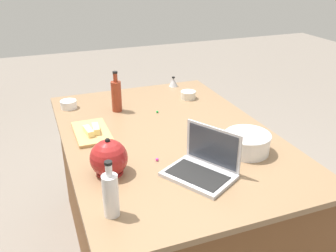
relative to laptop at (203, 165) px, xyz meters
name	(u,v)px	position (x,y,z in m)	size (l,w,h in m)	color
ground_plane	(168,252)	(0.47, 0.00, -0.95)	(12.00, 12.00, 0.00)	slate
island_counter	(168,197)	(0.47, 0.00, -0.50)	(1.72, 1.18, 0.90)	brown
laptop	(203,165)	(0.00, 0.00, 0.00)	(0.38, 0.35, 0.22)	#B7B7BC
mixing_bowl_large	(247,142)	(0.11, -0.31, 0.01)	(0.24, 0.24, 0.11)	white
bottle_soy	(116,95)	(0.91, 0.19, 0.06)	(0.07, 0.07, 0.27)	maroon
bottle_vinegar	(111,194)	(-0.14, 0.47, 0.05)	(0.06, 0.06, 0.25)	white
kettle	(109,158)	(0.17, 0.41, 0.03)	(0.21, 0.18, 0.20)	maroon
cutting_board	(92,132)	(0.63, 0.42, -0.04)	(0.33, 0.19, 0.02)	tan
butter_stick_left	(96,129)	(0.61, 0.39, -0.01)	(0.11, 0.04, 0.04)	#F4E58C
butter_stick_right	(89,131)	(0.59, 0.44, -0.01)	(0.11, 0.04, 0.04)	#F4E58C
ramekin_small	(69,104)	(1.08, 0.49, -0.02)	(0.11, 0.11, 0.05)	white
ramekin_medium	(188,95)	(0.96, -0.34, -0.02)	(0.11, 0.11, 0.05)	beige
kitchen_timer	(173,82)	(1.25, -0.34, -0.01)	(0.07, 0.07, 0.08)	#B2B2B7
candy_0	(157,112)	(0.78, -0.04, -0.04)	(0.02, 0.02, 0.02)	green
candy_1	(206,156)	(0.13, -0.08, -0.04)	(0.02, 0.02, 0.02)	green
candy_2	(157,160)	(0.19, 0.16, -0.04)	(0.02, 0.02, 0.02)	#CC3399
candy_3	(105,148)	(0.41, 0.39, -0.04)	(0.02, 0.02, 0.02)	red
candy_4	(114,107)	(0.96, 0.20, -0.04)	(0.02, 0.02, 0.02)	yellow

